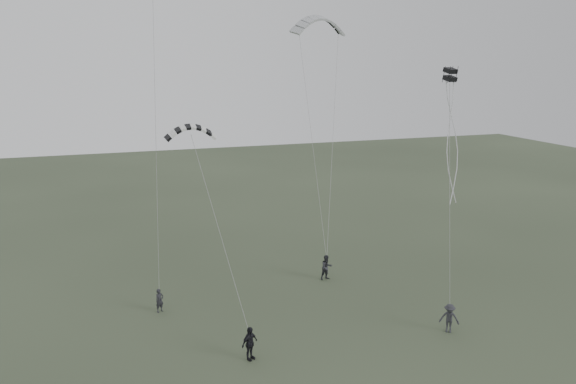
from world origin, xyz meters
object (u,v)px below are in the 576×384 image
object	(u,v)px
kite_box	(450,75)
kite_striped	(191,127)
flyer_left	(160,301)
flyer_far	(449,318)
kite_pale_large	(319,18)
flyer_center	(250,343)
flyer_right	(327,267)

from	to	relation	value
kite_box	kite_striped	bearing A→B (deg)	156.87
kite_striped	kite_box	distance (m)	15.07
flyer_left	kite_striped	xyz separation A→B (m)	(2.17, -0.82, 10.58)
flyer_left	flyer_far	distance (m)	17.08
flyer_far	kite_box	size ratio (longest dim) A/B	2.43
kite_pale_large	flyer_center	bearing A→B (deg)	-134.98
flyer_center	kite_pale_large	xyz separation A→B (m)	(9.99, 16.00, 17.21)
flyer_center	kite_box	world-z (taller)	kite_box
flyer_far	kite_pale_large	xyz separation A→B (m)	(-1.40, 16.73, 17.27)
flyer_center	kite_pale_large	size ratio (longest dim) A/B	0.39
flyer_far	kite_box	world-z (taller)	kite_box
flyer_center	kite_striped	xyz separation A→B (m)	(-1.58, 6.37, 10.42)
kite_pale_large	kite_striped	size ratio (longest dim) A/B	1.60
flyer_right	kite_striped	size ratio (longest dim) A/B	0.62
flyer_left	flyer_far	world-z (taller)	flyer_far
flyer_center	kite_box	size ratio (longest dim) A/B	2.58
flyer_center	kite_striped	world-z (taller)	kite_striped
flyer_far	kite_pale_large	size ratio (longest dim) A/B	0.37
flyer_center	flyer_right	bearing A→B (deg)	16.67
flyer_far	kite_pale_large	world-z (taller)	kite_pale_large
flyer_left	flyer_center	distance (m)	8.10
flyer_right	flyer_center	size ratio (longest dim) A/B	0.99
flyer_center	flyer_left	bearing A→B (deg)	86.24
kite_striped	flyer_left	bearing A→B (deg)	161.01
flyer_right	flyer_left	bearing A→B (deg)	177.97
kite_striped	flyer_center	bearing A→B (deg)	-74.51
flyer_center	kite_pale_large	bearing A→B (deg)	26.72
flyer_center	kite_striped	size ratio (longest dim) A/B	0.63
flyer_right	flyer_far	xyz separation A→B (m)	(3.51, -9.46, -0.04)
flyer_right	kite_pale_large	bearing A→B (deg)	64.11
kite_striped	kite_box	size ratio (longest dim) A/B	4.11
flyer_far	kite_striped	xyz separation A→B (m)	(-12.97, 7.09, 10.47)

